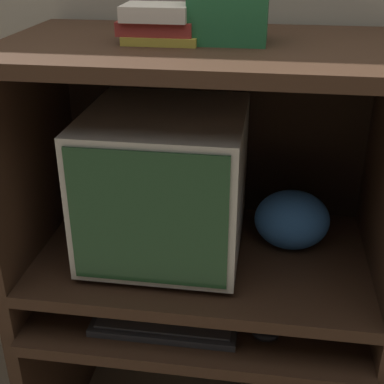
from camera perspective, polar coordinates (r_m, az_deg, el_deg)
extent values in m
cube|color=gray|center=(1.74, 2.90, 14.79)|extent=(6.00, 0.06, 2.60)
cube|color=#382316|center=(1.99, -13.86, -16.24)|extent=(0.04, 0.59, 0.64)
cube|color=#382316|center=(1.91, 16.85, -19.03)|extent=(0.04, 0.59, 0.64)
cube|color=#382316|center=(1.57, 0.33, -14.37)|extent=(0.95, 0.33, 0.04)
cube|color=#382316|center=(1.76, -15.24, -6.72)|extent=(0.04, 0.59, 0.14)
cube|color=#382316|center=(1.66, 18.62, -9.38)|extent=(0.04, 0.59, 0.14)
cube|color=#382316|center=(1.61, 1.16, -6.81)|extent=(0.95, 0.59, 0.04)
cube|color=#382316|center=(1.59, -16.82, 4.71)|extent=(0.04, 0.59, 0.61)
cube|color=#382316|center=(1.37, 1.39, 14.98)|extent=(0.95, 0.59, 0.04)
cube|color=black|center=(1.72, 2.49, 7.46)|extent=(0.95, 0.01, 0.61)
cylinder|color=beige|center=(1.61, -2.64, -5.52)|extent=(0.24, 0.24, 0.02)
cube|color=beige|center=(1.51, -2.80, 1.25)|extent=(0.43, 0.46, 0.40)
cube|color=#1E4223|center=(1.31, -4.74, -3.02)|extent=(0.40, 0.01, 0.36)
cube|color=#2D2D30|center=(1.55, -2.88, -13.67)|extent=(0.41, 0.16, 0.02)
cube|color=#474749|center=(1.54, -2.89, -13.30)|extent=(0.37, 0.13, 0.01)
ellipsoid|color=black|center=(1.51, 7.84, -14.80)|extent=(0.07, 0.05, 0.03)
ellipsoid|color=#336BB7|center=(1.60, 10.61, -2.93)|extent=(0.22, 0.16, 0.18)
cube|color=gold|center=(1.37, -3.12, 16.10)|extent=(0.18, 0.13, 0.02)
cube|color=maroon|center=(1.36, -3.74, 17.17)|extent=(0.18, 0.11, 0.03)
cube|color=beige|center=(1.35, -3.81, 18.60)|extent=(0.16, 0.12, 0.04)
cube|color=#236638|center=(1.36, 3.97, 18.43)|extent=(0.19, 0.16, 0.13)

